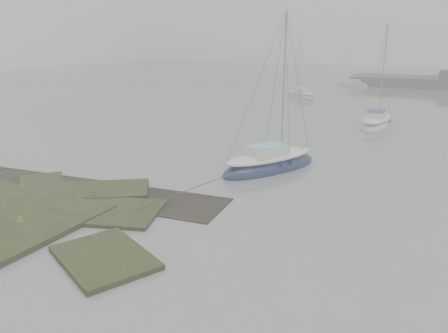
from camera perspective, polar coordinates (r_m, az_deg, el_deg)
ground at (r=41.79m, az=13.46°, el=6.43°), size 160.00×160.00×0.00m
sailboat_main at (r=24.04m, az=6.01°, el=0.27°), size 4.66×6.65×8.99m
sailboat_white at (r=37.63m, az=19.24°, el=5.32°), size 2.16×6.24×8.76m
sailboat_far_a at (r=54.18m, az=10.01°, el=9.08°), size 5.25×4.53×7.42m
sailboat_far_c at (r=68.99m, az=16.49°, el=10.17°), size 4.79×2.02×6.56m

